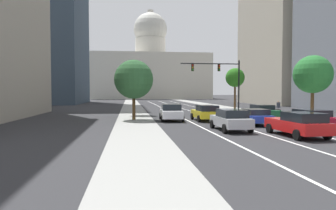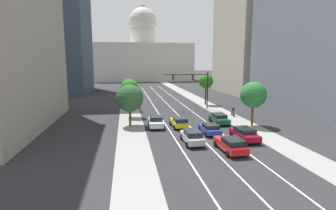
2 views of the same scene
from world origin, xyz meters
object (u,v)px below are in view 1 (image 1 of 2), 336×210
(capitol_building, at_px, (151,71))
(car_crimson, at_px, (312,119))
(car_yellow, at_px, (205,113))
(fire_hydrant, at_px, (314,118))
(cyclist, at_px, (278,108))
(street_tree_mid_left, at_px, (134,79))
(street_tree_near_left, at_px, (134,75))
(car_white, at_px, (171,112))
(car_red, at_px, (298,124))
(traffic_signal_mast, at_px, (221,75))
(street_tree_mid_right, at_px, (313,75))
(car_blue, at_px, (254,116))
(street_tree_far_right, at_px, (235,78))
(car_green, at_px, (262,111))
(car_silver, at_px, (231,119))

(capitol_building, relative_size, car_crimson, 9.78)
(car_crimson, distance_m, car_yellow, 9.47)
(fire_hydrant, height_order, cyclist, cyclist)
(street_tree_mid_left, relative_size, street_tree_near_left, 0.95)
(car_white, distance_m, car_red, 13.01)
(traffic_signal_mast, height_order, street_tree_mid_right, traffic_signal_mast)
(car_red, height_order, fire_hydrant, car_red)
(car_blue, distance_m, street_tree_far_right, 23.54)
(car_green, bearing_deg, street_tree_near_left, 61.43)
(capitol_building, height_order, car_blue, capitol_building)
(car_crimson, bearing_deg, car_silver, 91.12)
(car_crimson, relative_size, street_tree_near_left, 0.74)
(car_green, distance_m, street_tree_mid_right, 5.89)
(traffic_signal_mast, relative_size, fire_hydrant, 9.23)
(traffic_signal_mast, height_order, fire_hydrant, traffic_signal_mast)
(cyclist, relative_size, street_tree_mid_left, 0.29)
(car_white, bearing_deg, traffic_signal_mast, -31.74)
(street_tree_far_right, bearing_deg, car_blue, -105.62)
(car_white, bearing_deg, street_tree_far_right, -32.52)
(capitol_building, bearing_deg, street_tree_near_left, -95.28)
(car_green, xyz_separation_m, traffic_signal_mast, (-0.70, 11.95, 4.38))
(capitol_building, xyz_separation_m, street_tree_mid_right, (8.87, -97.41, -6.82))
(cyclist, relative_size, street_tree_mid_right, 0.27)
(street_tree_far_right, height_order, street_tree_mid_left, street_tree_far_right)
(car_crimson, height_order, street_tree_mid_right, street_tree_mid_right)
(car_red, xyz_separation_m, street_tree_mid_right, (7.28, 10.10, 3.63))
(car_red, bearing_deg, traffic_signal_mast, -7.68)
(street_tree_near_left, bearing_deg, car_blue, -51.73)
(capitol_building, distance_m, car_yellow, 97.41)
(car_red, height_order, street_tree_mid_right, street_tree_mid_right)
(cyclist, xyz_separation_m, street_tree_mid_right, (-0.00, -6.81, 3.57))
(car_white, distance_m, street_tree_mid_right, 14.14)
(car_crimson, height_order, car_white, car_white)
(street_tree_mid_right, bearing_deg, traffic_signal_mast, 108.97)
(capitol_building, xyz_separation_m, street_tree_far_right, (7.82, -78.42, -6.29))
(car_red, xyz_separation_m, street_tree_near_left, (-9.76, 19.15, 3.96))
(car_crimson, bearing_deg, car_yellow, 40.33)
(car_yellow, relative_size, car_silver, 0.92)
(capitol_building, bearing_deg, street_tree_mid_right, -84.80)
(car_yellow, relative_size, street_tree_mid_right, 0.65)
(car_crimson, bearing_deg, cyclist, -18.74)
(street_tree_mid_left, bearing_deg, car_yellow, -17.67)
(traffic_signal_mast, bearing_deg, street_tree_near_left, -157.85)
(street_tree_far_right, bearing_deg, traffic_signal_mast, -127.26)
(car_silver, height_order, car_white, car_white)
(car_yellow, bearing_deg, car_blue, -142.29)
(fire_hydrant, distance_m, street_tree_mid_right, 4.96)
(car_green, height_order, car_blue, car_green)
(car_yellow, bearing_deg, street_tree_near_left, 36.42)
(car_blue, relative_size, fire_hydrant, 4.63)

